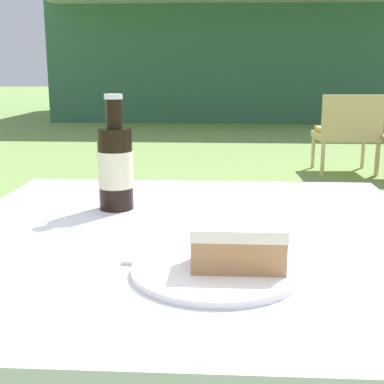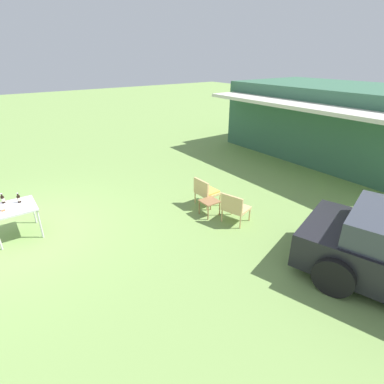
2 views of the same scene
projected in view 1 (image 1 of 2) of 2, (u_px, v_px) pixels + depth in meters
The scene contains 6 objects.
cabin_building at pixel (256, 52), 11.83m from camera, with size 8.04×5.69×2.70m.
wicker_chair_cushioned at pixel (347, 130), 5.18m from camera, with size 0.59×0.53×0.77m.
patio_table at pixel (189, 268), 0.95m from camera, with size 0.86×0.89×0.73m.
cake_on_plate at pixel (227, 258), 0.74m from camera, with size 0.24×0.24×0.07m.
cola_bottle_near at pixel (115, 166), 1.08m from camera, with size 0.07×0.07×0.23m.
fork at pixel (185, 267), 0.76m from camera, with size 0.19×0.04×0.01m.
Camera 1 is at (0.06, -0.89, 1.01)m, focal length 50.00 mm.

